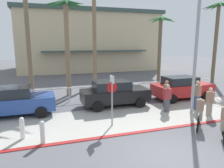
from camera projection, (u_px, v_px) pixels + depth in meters
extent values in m
plane|color=#5B5B60|center=(98.00, 94.00, 17.26)|extent=(80.00, 80.00, 0.00)
cube|color=#ADAAA0|center=(124.00, 118.00, 11.85)|extent=(44.00, 4.00, 0.02)
cube|color=maroon|center=(139.00, 132.00, 9.99)|extent=(44.00, 0.24, 0.03)
cube|color=beige|center=(87.00, 43.00, 33.88)|extent=(20.08, 11.48, 8.18)
cube|color=#384C47|center=(86.00, 14.00, 33.04)|extent=(20.68, 12.08, 0.50)
cube|color=#384C47|center=(96.00, 51.00, 28.27)|extent=(14.06, 1.20, 0.16)
cylinder|color=white|center=(103.00, 86.00, 15.67)|extent=(19.62, 0.08, 0.08)
cylinder|color=white|center=(32.00, 98.00, 14.26)|extent=(0.08, 0.08, 1.00)
cylinder|color=white|center=(69.00, 95.00, 15.01)|extent=(0.08, 0.08, 1.00)
cylinder|color=white|center=(103.00, 92.00, 15.77)|extent=(0.08, 0.08, 1.00)
cylinder|color=white|center=(133.00, 90.00, 16.52)|extent=(0.08, 0.08, 1.00)
cylinder|color=white|center=(161.00, 88.00, 17.27)|extent=(0.08, 0.08, 1.00)
cylinder|color=white|center=(186.00, 86.00, 18.02)|extent=(0.08, 0.08, 1.00)
cylinder|color=white|center=(210.00, 84.00, 18.77)|extent=(0.08, 0.08, 1.00)
cylinder|color=gray|center=(112.00, 105.00, 10.57)|extent=(0.08, 0.08, 2.20)
cube|color=white|center=(112.00, 79.00, 10.33)|extent=(0.04, 0.56, 0.36)
cylinder|color=red|center=(112.00, 87.00, 10.41)|extent=(0.52, 0.03, 0.52)
cylinder|color=white|center=(43.00, 134.00, 8.80)|extent=(0.20, 0.20, 0.85)
sphere|color=white|center=(42.00, 123.00, 8.70)|extent=(0.20, 0.20, 0.20)
cylinder|color=white|center=(22.00, 130.00, 9.21)|extent=(0.20, 0.20, 0.85)
sphere|color=white|center=(21.00, 119.00, 9.12)|extent=(0.20, 0.20, 0.20)
cylinder|color=#9EA0A5|center=(196.00, 49.00, 12.07)|extent=(0.18, 0.18, 7.50)
cylinder|color=#756047|center=(28.00, 32.00, 16.66)|extent=(0.36, 0.36, 9.85)
cylinder|color=#846B4C|center=(67.00, 50.00, 16.30)|extent=(0.36, 0.36, 7.07)
cone|color=#235B2D|center=(78.00, 6.00, 15.93)|extent=(1.84, 0.32, 0.75)
cone|color=#235B2D|center=(71.00, 7.00, 16.24)|extent=(1.23, 1.23, 0.79)
cone|color=#235B2D|center=(65.00, 6.00, 16.32)|extent=(0.32, 1.50, 0.69)
cone|color=#235B2D|center=(56.00, 5.00, 16.08)|extent=(1.61, 1.61, 0.69)
cone|color=#235B2D|center=(53.00, 3.00, 15.39)|extent=(1.77, 0.32, 0.62)
cone|color=#235B2D|center=(58.00, 3.00, 14.98)|extent=(1.41, 1.41, 0.79)
cone|color=#235B2D|center=(67.00, 3.00, 14.95)|extent=(0.32, 1.60, 0.68)
cone|color=#235B2D|center=(75.00, 3.00, 15.28)|extent=(1.47, 1.47, 0.62)
cylinder|color=#846B4C|center=(94.00, 34.00, 19.84)|extent=(0.36, 0.36, 9.87)
cylinder|color=brown|center=(159.00, 51.00, 21.79)|extent=(0.36, 0.36, 6.55)
cone|color=#387F3D|center=(169.00, 20.00, 21.47)|extent=(1.89, 0.32, 0.72)
cone|color=#387F3D|center=(162.00, 21.00, 21.95)|extent=(1.31, 1.53, 0.80)
cone|color=#387F3D|center=(155.00, 21.00, 21.86)|extent=(0.68, 1.69, 0.74)
cone|color=#387F3D|center=(154.00, 19.00, 21.27)|extent=(1.38, 0.89, 0.60)
cone|color=#387F3D|center=(157.00, 19.00, 20.73)|extent=(1.44, 0.91, 0.67)
cone|color=#387F3D|center=(163.00, 19.00, 20.58)|extent=(0.62, 1.40, 0.74)
cone|color=#387F3D|center=(167.00, 19.00, 20.84)|extent=(1.10, 1.27, 0.62)
cylinder|color=brown|center=(215.00, 44.00, 21.71)|extent=(0.36, 0.36, 7.87)
cone|color=#2D6B33|center=(220.00, 8.00, 21.55)|extent=(1.32, 1.18, 0.83)
cone|color=#2D6B33|center=(214.00, 7.00, 21.70)|extent=(0.59, 1.59, 0.73)
cone|color=#2D6B33|center=(211.00, 7.00, 21.46)|extent=(1.05, 1.49, 0.79)
cone|color=#2D6B33|center=(210.00, 6.00, 21.02)|extent=(1.80, 0.92, 0.81)
cone|color=#2D6B33|center=(216.00, 5.00, 20.59)|extent=(1.42, 0.78, 0.69)
cone|color=#2D6B33|center=(221.00, 5.00, 20.33)|extent=(1.02, 1.45, 0.77)
cube|color=#284793|center=(15.00, 103.00, 12.12)|extent=(4.40, 1.80, 0.80)
cube|color=#1E2328|center=(9.00, 92.00, 11.91)|extent=(2.29, 1.58, 0.56)
cylinder|color=black|center=(41.00, 104.00, 13.47)|extent=(0.66, 0.22, 0.66)
cylinder|color=black|center=(41.00, 112.00, 11.79)|extent=(0.66, 0.22, 0.66)
cube|color=black|center=(115.00, 95.00, 14.02)|extent=(4.40, 1.80, 0.80)
cube|color=#1E2328|center=(111.00, 85.00, 13.81)|extent=(2.29, 1.58, 0.56)
cylinder|color=black|center=(129.00, 96.00, 15.37)|extent=(0.66, 0.22, 0.66)
cylinder|color=black|center=(140.00, 103.00, 13.69)|extent=(0.66, 0.22, 0.66)
cylinder|color=black|center=(91.00, 99.00, 14.51)|extent=(0.66, 0.22, 0.66)
cylinder|color=black|center=(98.00, 107.00, 12.83)|extent=(0.66, 0.22, 0.66)
cube|color=red|center=(182.00, 89.00, 15.77)|extent=(4.40, 1.80, 0.80)
cube|color=#1E2328|center=(180.00, 80.00, 15.56)|extent=(2.29, 1.58, 0.56)
cylinder|color=black|center=(190.00, 91.00, 17.12)|extent=(0.66, 0.22, 0.66)
cylinder|color=black|center=(206.00, 96.00, 15.44)|extent=(0.66, 0.22, 0.66)
cylinder|color=black|center=(159.00, 93.00, 16.26)|extent=(0.66, 0.22, 0.66)
cylinder|color=black|center=(173.00, 99.00, 14.58)|extent=(0.66, 0.22, 0.66)
torus|color=black|center=(223.00, 127.00, 9.77)|extent=(0.53, 0.58, 0.72)
cylinder|color=#197F7A|center=(224.00, 127.00, 9.44)|extent=(0.50, 0.55, 0.35)
cylinder|color=#197F7A|center=(224.00, 126.00, 9.34)|extent=(0.05, 0.05, 0.44)
cube|color=gray|center=(224.00, 125.00, 9.33)|extent=(0.42, 0.43, 0.52)
torus|color=black|center=(198.00, 125.00, 10.00)|extent=(0.55, 0.56, 0.72)
torus|color=black|center=(200.00, 118.00, 10.97)|extent=(0.55, 0.56, 0.72)
cylinder|color=#2851A8|center=(199.00, 117.00, 10.65)|extent=(0.52, 0.53, 0.35)
cylinder|color=#2851A8|center=(199.00, 118.00, 10.16)|extent=(0.30, 0.31, 0.07)
cylinder|color=#2851A8|center=(199.00, 116.00, 10.55)|extent=(0.05, 0.05, 0.44)
cylinder|color=silver|center=(199.00, 114.00, 9.94)|extent=(0.37, 0.38, 0.04)
cube|color=gray|center=(199.00, 115.00, 10.54)|extent=(0.42, 0.42, 0.52)
cube|color=#93705B|center=(200.00, 105.00, 10.44)|extent=(0.42, 0.42, 0.52)
sphere|color=#D6A884|center=(201.00, 100.00, 10.40)|extent=(0.22, 0.22, 0.22)
cylinder|color=#4C4C51|center=(167.00, 105.00, 12.86)|extent=(0.35, 0.35, 0.82)
cube|color=#A33338|center=(168.00, 94.00, 12.72)|extent=(0.42, 0.30, 0.63)
sphere|color=#D6A884|center=(168.00, 86.00, 12.63)|extent=(0.22, 0.22, 0.22)
cylinder|color=#384C7A|center=(196.00, 103.00, 13.27)|extent=(0.35, 0.35, 0.89)
cube|color=#93705B|center=(197.00, 91.00, 13.12)|extent=(0.30, 0.43, 0.68)
sphere|color=#D6A884|center=(198.00, 83.00, 13.02)|extent=(0.24, 0.24, 0.24)
cylinder|color=#4C4C51|center=(166.00, 101.00, 13.75)|extent=(0.38, 0.38, 0.85)
cube|color=#93705B|center=(166.00, 90.00, 13.60)|extent=(0.34, 0.45, 0.66)
sphere|color=#9E7556|center=(167.00, 82.00, 13.51)|extent=(0.23, 0.23, 0.23)
cylinder|color=gray|center=(209.00, 109.00, 12.22)|extent=(0.44, 0.44, 0.79)
cube|color=#93705B|center=(210.00, 97.00, 12.09)|extent=(0.43, 0.48, 0.61)
sphere|color=beige|center=(211.00, 90.00, 12.00)|extent=(0.22, 0.22, 0.22)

